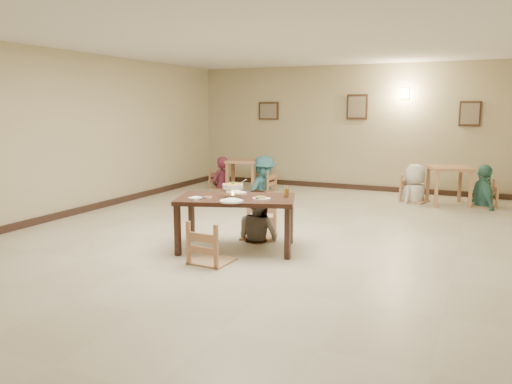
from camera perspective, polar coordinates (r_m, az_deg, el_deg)
The scene contains 31 objects.
floor at distance 7.87m, azimuth 2.00°, elevation -4.95°, with size 10.00×10.00×0.00m, color #BDB59C.
ceiling at distance 7.69m, azimuth 2.13°, elevation 17.25°, with size 10.00×10.00×0.00m, color silver.
wall_back at distance 12.40m, azimuth 10.98°, elevation 7.21°, with size 10.00×10.00×0.00m, color tan.
wall_left at distance 9.87m, azimuth -20.07°, elevation 6.25°, with size 10.00×10.00×0.00m, color tan.
baseboard_back at distance 12.50m, azimuth 10.74°, elevation 0.60°, with size 8.00×0.06×0.12m, color black.
baseboard_left at distance 10.02m, azimuth -19.48°, elevation -1.98°, with size 0.06×10.00×0.12m, color black.
picture_a at distance 13.04m, azimuth 1.44°, elevation 9.24°, with size 0.55×0.04×0.45m.
picture_b at distance 12.32m, azimuth 11.47°, elevation 9.50°, with size 0.50×0.04×0.60m.
picture_c at distance 12.00m, azimuth 23.26°, elevation 8.21°, with size 0.45×0.04×0.55m.
wall_sconce at distance 12.13m, azimuth 16.67°, elevation 10.72°, with size 0.16×0.05×0.22m, color #FFD88C.
main_table at distance 6.95m, azimuth -2.28°, elevation -1.24°, with size 1.80×1.35×0.75m.
chair_far at distance 7.61m, azimuth 0.34°, elevation -1.22°, with size 0.51×0.51×1.10m.
chair_near at distance 6.42m, azimuth -5.10°, elevation -3.47°, with size 0.50×0.50×1.06m.
main_diner at distance 7.46m, azimuth 0.29°, elevation 0.32°, with size 0.75×0.58×1.54m, color gray.
curry_warmer at distance 6.91m, azimuth -2.67°, elevation 0.64°, with size 0.32×0.28×0.26m.
rice_plate_far at distance 7.22m, azimuth -2.26°, elevation -0.05°, with size 0.30×0.30×0.07m.
rice_plate_near at distance 6.57m, azimuth -2.83°, elevation -1.01°, with size 0.31×0.31×0.07m.
fried_plate at distance 6.74m, azimuth 0.62°, elevation -0.71°, with size 0.25×0.25×0.05m.
chili_dish at distance 6.91m, azimuth -5.49°, elevation -0.56°, with size 0.11×0.11×0.02m.
napkin_cutlery at distance 6.80m, azimuth -6.92°, elevation -0.72°, with size 0.18×0.25×0.03m.
drink_glass at distance 6.94m, azimuth 3.47°, elevation -0.01°, with size 0.08×0.08×0.15m.
bg_table_left at distance 12.11m, azimuth -1.53°, elevation 3.07°, with size 0.90×0.90×0.74m.
bg_table_right at distance 11.00m, azimuth 21.23°, elevation 2.00°, with size 1.01×1.01×0.79m.
bg_chair_ll at distance 12.32m, azimuth -4.03°, elevation 2.57°, with size 0.45×0.45×0.96m.
bg_chair_lr at distance 11.88m, azimuth 0.92°, elevation 2.41°, with size 0.46×0.46×0.99m.
bg_chair_rl at distance 11.10m, azimuth 17.77°, elevation 1.63°, with size 0.50×0.50×1.06m.
bg_chair_rr at distance 11.06m, azimuth 24.64°, elevation 1.04°, with size 0.47×0.47×1.01m.
bg_diner_a at distance 12.28m, azimuth -4.04°, elevation 4.03°, with size 0.58×0.38×1.58m, color maroon.
bg_diner_b at distance 11.84m, azimuth 0.93°, elevation 4.17°, with size 1.11×0.64×1.72m, color teal.
bg_diner_c at distance 11.06m, azimuth 17.84°, elevation 3.08°, with size 0.79×0.52×1.62m, color silver.
bg_diner_d at distance 11.01m, azimuth 24.77°, elevation 2.87°, with size 1.00×0.42×1.71m, color teal.
Camera 1 is at (2.90, -7.04, 1.97)m, focal length 35.00 mm.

